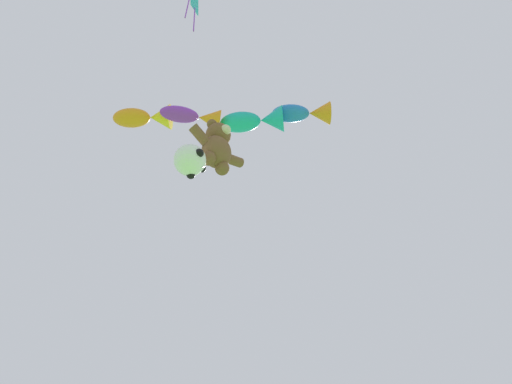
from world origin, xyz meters
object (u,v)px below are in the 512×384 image
(fish_kite_cobalt, at_px, (305,113))
(fish_kite_teal, at_px, (256,121))
(teddy_bear_kite, at_px, (217,146))
(soccer_ball_kite, at_px, (190,160))
(diamond_kite, at_px, (194,1))
(fish_kite_violet, at_px, (194,117))
(fish_kite_tangerine, at_px, (146,118))

(fish_kite_cobalt, bearing_deg, fish_kite_teal, 134.99)
(teddy_bear_kite, xyz_separation_m, soccer_ball_kite, (-0.73, 0.07, -1.20))
(diamond_kite, bearing_deg, fish_kite_teal, 22.82)
(soccer_ball_kite, height_order, fish_kite_cobalt, fish_kite_cobalt)
(diamond_kite, bearing_deg, fish_kite_cobalt, 5.87)
(soccer_ball_kite, xyz_separation_m, fish_kite_violet, (0.88, 1.56, 4.61))
(fish_kite_cobalt, xyz_separation_m, diamond_kite, (-5.38, -0.55, -0.71))
(fish_kite_cobalt, height_order, fish_kite_violet, fish_kite_cobalt)
(teddy_bear_kite, height_order, fish_kite_violet, fish_kite_violet)
(teddy_bear_kite, xyz_separation_m, fish_kite_violet, (0.15, 1.64, 3.41))
(fish_kite_cobalt, relative_size, fish_kite_violet, 0.95)
(fish_kite_cobalt, distance_m, diamond_kite, 5.46)
(fish_kite_cobalt, distance_m, fish_kite_violet, 3.82)
(fish_kite_violet, xyz_separation_m, fish_kite_tangerine, (-1.07, 1.35, 0.26))
(teddy_bear_kite, xyz_separation_m, fish_kite_tangerine, (-0.92, 2.98, 3.67))
(fish_kite_tangerine, bearing_deg, fish_kite_violet, -51.55)
(soccer_ball_kite, bearing_deg, fish_kite_tangerine, 93.75)
(fish_kite_tangerine, relative_size, diamond_kite, 0.72)
(teddy_bear_kite, relative_size, fish_kite_violet, 0.91)
(fish_kite_teal, distance_m, fish_kite_violet, 2.10)
(soccer_ball_kite, bearing_deg, diamond_kite, -137.64)
(fish_kite_tangerine, bearing_deg, fish_kite_teal, -45.05)
(fish_kite_tangerine, bearing_deg, teddy_bear_kite, -72.81)
(fish_kite_violet, bearing_deg, diamond_kite, -129.62)
(fish_kite_cobalt, bearing_deg, fish_kite_violet, 137.92)
(soccer_ball_kite, distance_m, fish_kite_cobalt, 6.35)
(teddy_bear_kite, distance_m, fish_kite_tangerine, 4.82)
(soccer_ball_kite, xyz_separation_m, fish_kite_cobalt, (3.70, -0.98, 5.06))
(fish_kite_teal, height_order, fish_kite_violet, fish_kite_teal)
(soccer_ball_kite, bearing_deg, fish_kite_violet, 60.60)
(soccer_ball_kite, relative_size, fish_kite_violet, 0.43)
(fish_kite_cobalt, distance_m, fish_kite_tangerine, 5.51)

